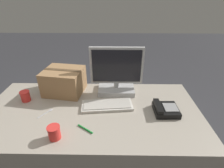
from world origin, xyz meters
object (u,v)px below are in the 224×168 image
at_px(keyboard, 107,105).
at_px(desk_phone, 165,109).
at_px(paper_cup_left, 25,96).
at_px(cardboard_box, 64,81).
at_px(spoon, 48,112).
at_px(pen_marker, 85,129).
at_px(paper_cup_right, 54,132).
at_px(monitor, 116,76).

height_order(keyboard, desk_phone, desk_phone).
bearing_deg(paper_cup_left, desk_phone, -6.98).
relative_size(keyboard, cardboard_box, 1.14).
relative_size(spoon, pen_marker, 1.04).
xyz_separation_m(spoon, pen_marker, (0.34, -0.20, 0.00)).
height_order(keyboard, paper_cup_left, paper_cup_left).
relative_size(paper_cup_right, cardboard_box, 0.25).
distance_m(paper_cup_right, spoon, 0.32).
bearing_deg(keyboard, monitor, 67.05).
bearing_deg(cardboard_box, desk_phone, -19.16).
xyz_separation_m(paper_cup_right, pen_marker, (0.19, 0.08, -0.04)).
height_order(paper_cup_left, pen_marker, paper_cup_left).
xyz_separation_m(cardboard_box, pen_marker, (0.27, -0.52, -0.11)).
distance_m(monitor, paper_cup_left, 0.84).
relative_size(keyboard, spoon, 3.53).
distance_m(keyboard, desk_phone, 0.48).
distance_m(paper_cup_right, cardboard_box, 0.61).
relative_size(spoon, cardboard_box, 0.32).
xyz_separation_m(monitor, keyboard, (-0.08, -0.26, -0.15)).
distance_m(keyboard, pen_marker, 0.32).
distance_m(monitor, pen_marker, 0.60).
xyz_separation_m(monitor, spoon, (-0.56, -0.34, -0.17)).
bearing_deg(spoon, monitor, -24.14).
relative_size(monitor, cardboard_box, 1.24).
bearing_deg(paper_cup_left, cardboard_box, 27.39).
xyz_separation_m(keyboard, paper_cup_right, (-0.34, -0.36, 0.04)).
height_order(monitor, cardboard_box, monitor).
relative_size(monitor, paper_cup_left, 5.18).
relative_size(keyboard, paper_cup_left, 4.74).
height_order(desk_phone, paper_cup_left, paper_cup_left).
bearing_deg(paper_cup_right, keyboard, 47.09).
xyz_separation_m(paper_cup_left, pen_marker, (0.59, -0.36, -0.04)).
bearing_deg(cardboard_box, paper_cup_left, -152.61).
bearing_deg(desk_phone, spoon, 179.71).
height_order(keyboard, cardboard_box, cardboard_box).
bearing_deg(monitor, keyboard, -107.26).
relative_size(paper_cup_left, pen_marker, 0.78).
bearing_deg(spoon, keyboard, -45.41).
bearing_deg(paper_cup_left, monitor, 12.30).
height_order(monitor, pen_marker, monitor).
xyz_separation_m(paper_cup_right, cardboard_box, (-0.08, 0.60, 0.07)).
height_order(cardboard_box, pen_marker, cardboard_box).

